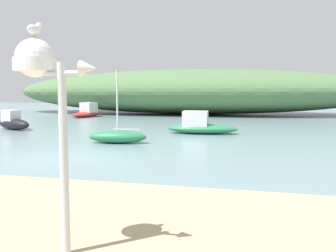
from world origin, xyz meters
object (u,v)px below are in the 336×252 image
at_px(mast_structure, 42,75).
at_px(motorboat_west_reach, 87,112).
at_px(seagull_on_radar, 35,29).
at_px(motorboat_far_left, 13,122).
at_px(motorboat_outer_mooring, 200,126).
at_px(sailboat_off_point, 118,136).

bearing_deg(mast_structure, motorboat_west_reach, 115.29).
xyz_separation_m(seagull_on_radar, motorboat_far_left, (-12.53, 15.96, -2.88)).
distance_m(motorboat_outer_mooring, motorboat_west_reach, 17.45).
distance_m(seagull_on_radar, motorboat_west_reach, 31.18).
bearing_deg(sailboat_off_point, motorboat_far_left, 154.76).
bearing_deg(mast_structure, seagull_on_radar, 170.29).
bearing_deg(motorboat_outer_mooring, motorboat_far_left, -177.19).
bearing_deg(seagull_on_radar, motorboat_west_reach, 115.14).
distance_m(mast_structure, motorboat_far_left, 20.48).
distance_m(mast_structure, seagull_on_radar, 0.64).
xyz_separation_m(mast_structure, sailboat_off_point, (-3.54, 11.69, -2.41)).
bearing_deg(sailboat_off_point, seagull_on_radar, -73.56).
bearing_deg(motorboat_far_left, sailboat_off_point, -25.24).
distance_m(motorboat_outer_mooring, motorboat_far_left, 12.45).
height_order(seagull_on_radar, motorboat_outer_mooring, seagull_on_radar).
xyz_separation_m(mast_structure, seagull_on_radar, (-0.09, 0.02, 0.63)).
xyz_separation_m(seagull_on_radar, motorboat_outer_mooring, (-0.10, 16.57, -2.89)).
relative_size(sailboat_off_point, motorboat_outer_mooring, 0.83).
height_order(mast_structure, motorboat_outer_mooring, mast_structure).
distance_m(motorboat_far_left, motorboat_west_reach, 12.17).
bearing_deg(motorboat_far_left, mast_structure, -51.67).
distance_m(seagull_on_radar, motorboat_far_left, 20.49).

